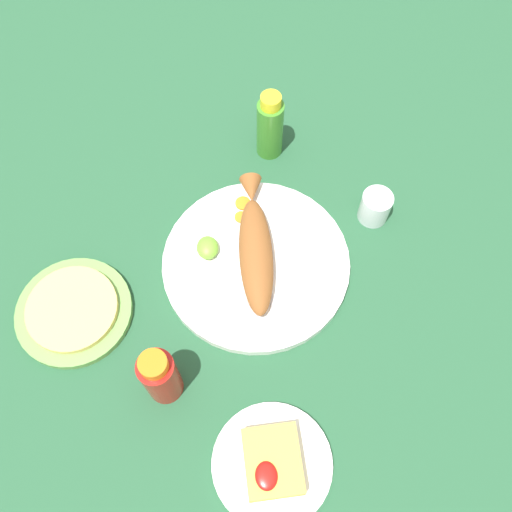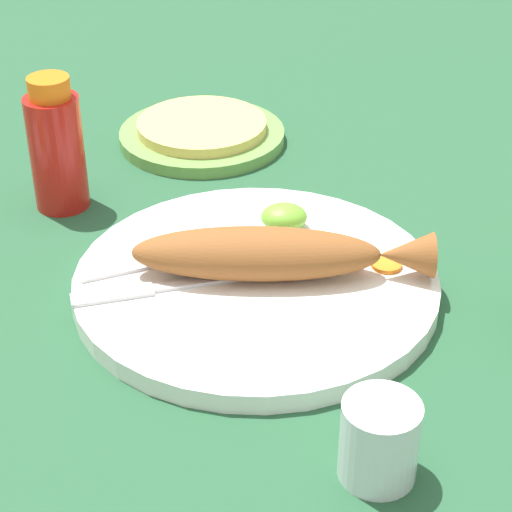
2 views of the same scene
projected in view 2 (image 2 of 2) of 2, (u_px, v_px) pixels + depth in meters
ground_plane at (256, 292)px, 0.83m from camera, size 4.00×4.00×0.00m
main_plate at (256, 284)px, 0.82m from camera, size 0.32×0.32×0.02m
fried_fish at (274, 254)px, 0.80m from camera, size 0.27×0.07×0.04m
fork_near at (164, 287)px, 0.80m from camera, size 0.18×0.05×0.00m
fork_far at (167, 259)px, 0.83m from camera, size 0.18×0.07×0.00m
carrot_slice_near at (386, 264)px, 0.83m from camera, size 0.03×0.03×0.00m
carrot_slice_mid at (354, 261)px, 0.83m from camera, size 0.02×0.02×0.00m
lime_wedge_main at (284, 217)px, 0.88m from camera, size 0.04×0.04×0.02m
hot_sauce_bottle_red at (56, 147)px, 0.92m from camera, size 0.05×0.05×0.14m
salt_cup at (379, 445)px, 0.63m from camera, size 0.05×0.05×0.06m
tortilla_plate at (202, 136)px, 1.08m from camera, size 0.19×0.19×0.01m
tortilla_stack at (202, 126)px, 1.07m from camera, size 0.15×0.15×0.01m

